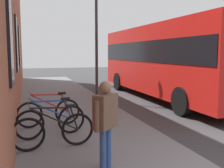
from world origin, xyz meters
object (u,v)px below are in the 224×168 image
bicycle_beside_lamp (54,131)px  street_lamp (96,32)px  bicycle_mid_rack (52,121)px  city_bus (166,58)px  pedestrian_crossing_street (105,117)px  bicycle_end_of_row (49,112)px

bicycle_beside_lamp → street_lamp: bearing=-23.1°
bicycle_beside_lamp → bicycle_mid_rack: (0.85, -0.03, 0.00)m
bicycle_beside_lamp → city_bus: size_ratio=0.17×
city_bus → pedestrian_crossing_street: city_bus is taller
city_bus → street_lamp: size_ratio=2.16×
bicycle_end_of_row → pedestrian_crossing_street: bearing=-168.3°
bicycle_beside_lamp → pedestrian_crossing_street: pedestrian_crossing_street is taller
bicycle_end_of_row → street_lamp: (3.84, -2.37, 2.51)m
pedestrian_crossing_street → street_lamp: size_ratio=0.32×
pedestrian_crossing_street → street_lamp: bearing=-13.4°
bicycle_end_of_row → city_bus: city_bus is taller
bicycle_end_of_row → pedestrian_crossing_street: (-3.25, -0.67, 0.56)m
bicycle_beside_lamp → bicycle_mid_rack: 0.85m
bicycle_end_of_row → bicycle_beside_lamp: bearing=178.3°
bicycle_beside_lamp → pedestrian_crossing_street: bearing=-152.7°
bicycle_beside_lamp → pedestrian_crossing_street: 1.68m
bicycle_mid_rack → street_lamp: bearing=-26.4°
pedestrian_crossing_street → bicycle_end_of_row: bearing=11.7°
bicycle_mid_rack → street_lamp: street_lamp is taller
bicycle_mid_rack → street_lamp: 5.94m
city_bus → pedestrian_crossing_street: size_ratio=6.73×
city_bus → street_lamp: (0.11, 3.30, 1.11)m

